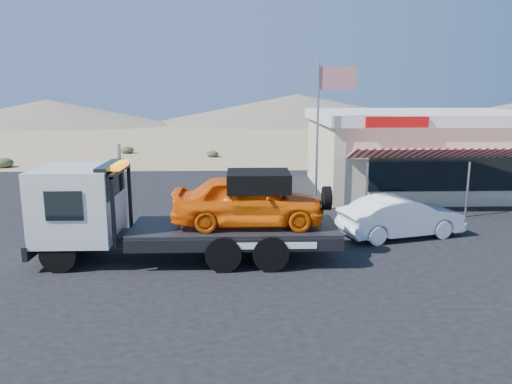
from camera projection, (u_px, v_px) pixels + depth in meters
ground at (193, 245)px, 16.26m from camera, size 120.00×120.00×0.00m
asphalt_lot at (252, 221)px, 19.26m from camera, size 32.00×24.00×0.02m
tow_truck at (180, 208)px, 14.67m from camera, size 8.70×2.58×2.91m
white_sedan at (401, 217)px, 17.04m from camera, size 4.51×2.56×1.41m
jerky_store at (418, 150)px, 24.96m from camera, size 10.40×9.97×3.90m
flagpole at (323, 120)px, 20.05m from camera, size 1.55×0.10×6.00m
distant_hills at (159, 111)px, 69.52m from camera, size 126.00×48.00×4.20m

